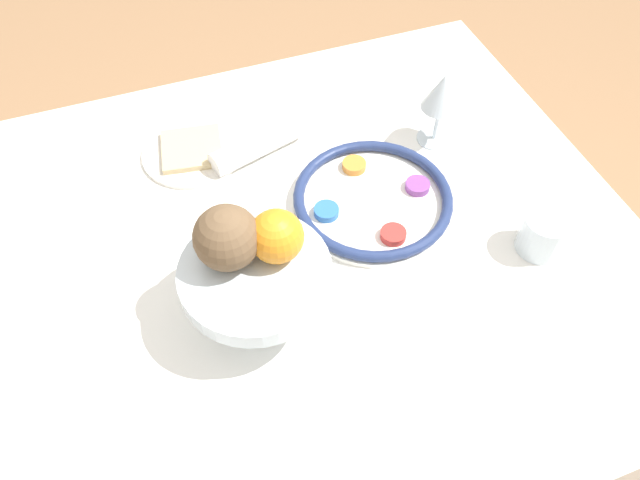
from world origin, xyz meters
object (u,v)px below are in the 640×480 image
object	(u,v)px
fruit_stand	(256,278)
coconut	(227,238)
seder_plate	(373,199)
wine_glass	(442,94)
napkin_roll	(256,146)
bread_plate	(192,151)
cup_near	(544,234)
orange_fruit	(276,236)

from	to	relation	value
fruit_stand	coconut	bearing A→B (deg)	-48.21
seder_plate	wine_glass	xyz separation A→B (m)	(-0.18, -0.12, 0.10)
coconut	napkin_roll	size ratio (longest dim) A/B	0.50
fruit_stand	bread_plate	size ratio (longest dim) A/B	1.17
seder_plate	cup_near	world-z (taller)	cup_near
seder_plate	wine_glass	distance (m)	0.24
seder_plate	bread_plate	xyz separation A→B (m)	(0.28, -0.24, -0.01)
seder_plate	fruit_stand	xyz separation A→B (m)	(0.26, 0.15, 0.08)
fruit_stand	bread_plate	distance (m)	0.40
orange_fruit	fruit_stand	bearing A→B (deg)	20.54
wine_glass	cup_near	distance (m)	0.32
coconut	bread_plate	size ratio (longest dim) A/B	0.50
wine_glass	cup_near	world-z (taller)	wine_glass
seder_plate	fruit_stand	distance (m)	0.31
wine_glass	bread_plate	distance (m)	0.49
seder_plate	cup_near	distance (m)	0.30
seder_plate	wine_glass	bearing A→B (deg)	-147.18
orange_fruit	coconut	distance (m)	0.07
coconut	napkin_roll	bearing A→B (deg)	-111.50
bread_plate	napkin_roll	distance (m)	0.13
orange_fruit	bread_plate	bearing A→B (deg)	-80.84
wine_glass	fruit_stand	bearing A→B (deg)	31.18
napkin_roll	orange_fruit	bearing A→B (deg)	80.32
coconut	cup_near	distance (m)	0.53
bread_plate	napkin_roll	bearing A→B (deg)	158.89
bread_plate	wine_glass	bearing A→B (deg)	164.97
seder_plate	bread_plate	bearing A→B (deg)	-41.23
wine_glass	napkin_roll	world-z (taller)	wine_glass
napkin_roll	bread_plate	bearing A→B (deg)	-21.11
fruit_stand	coconut	xyz separation A→B (m)	(0.03, -0.03, 0.07)
seder_plate	orange_fruit	xyz separation A→B (m)	(0.22, 0.13, 0.14)
seder_plate	orange_fruit	distance (m)	0.29
seder_plate	coconut	world-z (taller)	coconut
napkin_roll	seder_plate	bearing A→B (deg)	129.00
orange_fruit	cup_near	size ratio (longest dim) A/B	1.01
coconut	cup_near	xyz separation A→B (m)	(-0.51, 0.07, -0.13)
fruit_stand	orange_fruit	size ratio (longest dim) A/B	2.82
wine_glass	fruit_stand	xyz separation A→B (m)	(0.44, 0.27, -0.02)
fruit_stand	seder_plate	bearing A→B (deg)	-150.04
coconut	seder_plate	bearing A→B (deg)	-157.50
fruit_stand	wine_glass	bearing A→B (deg)	-148.82
napkin_roll	cup_near	distance (m)	0.55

